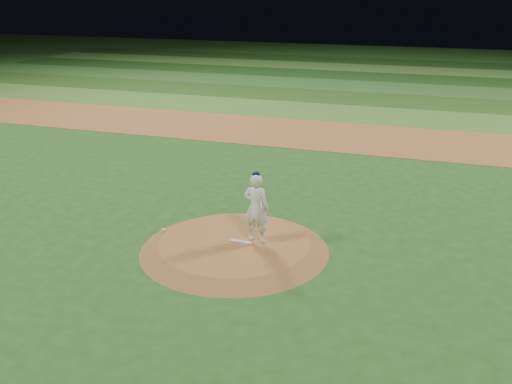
{
  "coord_description": "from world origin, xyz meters",
  "views": [
    {
      "loc": [
        5.33,
        -14.1,
        7.31
      ],
      "look_at": [
        0.0,
        2.0,
        1.1
      ],
      "focal_mm": 40.0,
      "sensor_mm": 36.0,
      "label": 1
    }
  ],
  "objects_px": {
    "pitchers_mound": "(234,246)",
    "pitcher_on_mound": "(256,208)",
    "pitching_rubber": "(241,242)",
    "rosin_bag": "(164,230)"
  },
  "relations": [
    {
      "from": "pitchers_mound",
      "to": "pitching_rubber",
      "type": "distance_m",
      "value": 0.24
    },
    {
      "from": "pitchers_mound",
      "to": "pitching_rubber",
      "type": "bearing_deg",
      "value": 14.45
    },
    {
      "from": "rosin_bag",
      "to": "pitching_rubber",
      "type": "bearing_deg",
      "value": -0.05
    },
    {
      "from": "pitching_rubber",
      "to": "pitcher_on_mound",
      "type": "relative_size",
      "value": 0.3
    },
    {
      "from": "pitchers_mound",
      "to": "pitcher_on_mound",
      "type": "xyz_separation_m",
      "value": [
        0.58,
        0.26,
        1.17
      ]
    },
    {
      "from": "pitching_rubber",
      "to": "rosin_bag",
      "type": "distance_m",
      "value": 2.51
    },
    {
      "from": "pitchers_mound",
      "to": "rosin_bag",
      "type": "xyz_separation_m",
      "value": [
        -2.31,
        0.05,
        0.16
      ]
    },
    {
      "from": "pitching_rubber",
      "to": "pitcher_on_mound",
      "type": "bearing_deg",
      "value": 28.78
    },
    {
      "from": "rosin_bag",
      "to": "pitcher_on_mound",
      "type": "relative_size",
      "value": 0.06
    },
    {
      "from": "pitchers_mound",
      "to": "pitcher_on_mound",
      "type": "relative_size",
      "value": 2.59
    }
  ]
}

